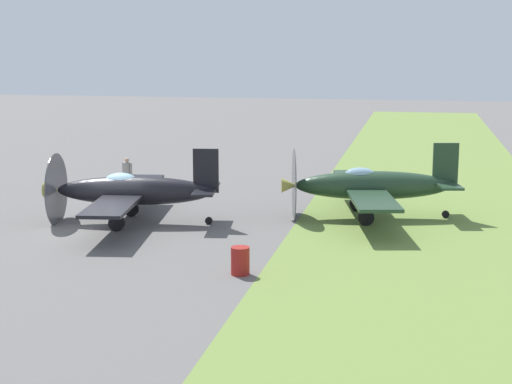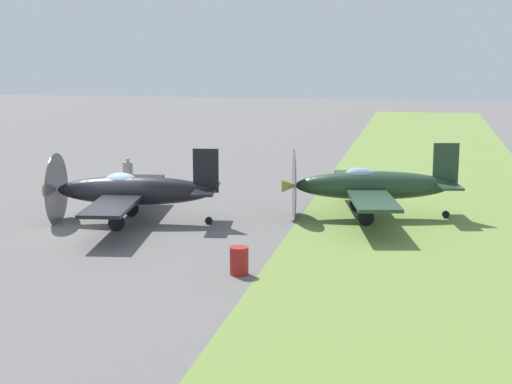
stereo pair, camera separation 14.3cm
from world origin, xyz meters
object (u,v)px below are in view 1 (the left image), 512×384
Objects in this scene: airplane_lead at (131,191)px; fuel_drum at (240,261)px; ground_crew_mechanic at (127,174)px; airplane_wingman at (370,185)px.

fuel_drum is at bearing -144.84° from airplane_lead.
airplane_lead is 5.32× the size of ground_crew_mechanic.
airplane_wingman is 10.50× the size of fuel_drum.
ground_crew_mechanic reaches higher than fuel_drum.
airplane_wingman is 5.46× the size of ground_crew_mechanic.
airplane_lead is at bearing -46.32° from ground_crew_mechanic.
fuel_drum is (-9.29, 3.50, -0.95)m from airplane_wingman.
airplane_lead is 9.95m from airplane_wingman.
airplane_lead is 8.72m from fuel_drum.
airplane_lead is at bearing 43.66° from fuel_drum.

